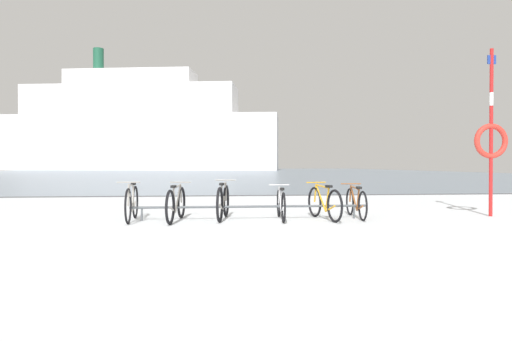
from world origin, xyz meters
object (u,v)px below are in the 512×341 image
at_px(bicycle_0, 132,203).
at_px(bicycle_4, 324,203).
at_px(bicycle_3, 281,204).
at_px(bicycle_5, 356,202).
at_px(ferry_ship, 137,129).
at_px(rescue_post, 491,137).
at_px(bicycle_1, 176,204).
at_px(bicycle_2, 223,202).

bearing_deg(bicycle_0, bicycle_4, -2.63).
relative_size(bicycle_3, bicycle_5, 0.99).
relative_size(bicycle_5, ferry_ship, 0.03).
bearing_deg(rescue_post, bicycle_1, -178.47).
bearing_deg(rescue_post, ferry_ship, 104.61).
distance_m(bicycle_0, bicycle_2, 1.91).
height_order(bicycle_3, rescue_post, rescue_post).
xyz_separation_m(bicycle_2, bicycle_5, (2.94, -0.00, -0.04)).
height_order(bicycle_0, bicycle_2, bicycle_2).
height_order(bicycle_3, ferry_ship, ferry_ship).
xyz_separation_m(bicycle_3, bicycle_5, (1.71, 0.16, 0.00)).
xyz_separation_m(bicycle_0, bicycle_3, (3.15, -0.11, -0.04)).
distance_m(bicycle_1, bicycle_4, 3.14).
xyz_separation_m(bicycle_3, ferry_ship, (-17.51, 86.03, 8.35)).
height_order(bicycle_1, bicycle_2, bicycle_2).
height_order(bicycle_1, rescue_post, rescue_post).
height_order(bicycle_4, rescue_post, rescue_post).
relative_size(bicycle_1, bicycle_2, 1.04).
bearing_deg(ferry_ship, bicycle_2, -79.27).
height_order(rescue_post, ferry_ship, ferry_ship).
height_order(bicycle_0, ferry_ship, ferry_ship).
distance_m(bicycle_4, rescue_post, 4.22).
xyz_separation_m(bicycle_2, rescue_post, (6.11, 0.00, 1.43)).
bearing_deg(bicycle_5, bicycle_4, -163.04).
relative_size(bicycle_0, rescue_post, 0.44).
relative_size(rescue_post, ferry_ship, 0.06).
relative_size(bicycle_2, rescue_post, 0.44).
xyz_separation_m(bicycle_3, bicycle_4, (0.93, -0.07, 0.02)).
height_order(bicycle_0, rescue_post, rescue_post).
height_order(bicycle_0, bicycle_4, bicycle_0).
xyz_separation_m(bicycle_5, ferry_ship, (-19.21, 85.86, 8.35)).
relative_size(bicycle_1, bicycle_3, 1.05).
height_order(bicycle_3, bicycle_4, bicycle_4).
bearing_deg(ferry_ship, bicycle_5, -77.39).
distance_m(bicycle_0, rescue_post, 8.15).
bearing_deg(bicycle_1, ferry_ship, 100.07).
xyz_separation_m(bicycle_1, bicycle_2, (0.98, 0.19, 0.02)).
bearing_deg(bicycle_4, bicycle_2, 173.70).
bearing_deg(bicycle_5, bicycle_3, -174.50).
xyz_separation_m(bicycle_0, bicycle_4, (4.07, -0.19, -0.02)).
distance_m(bicycle_5, ferry_ship, 88.38).
xyz_separation_m(bicycle_4, ferry_ship, (-18.43, 86.10, 8.33)).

